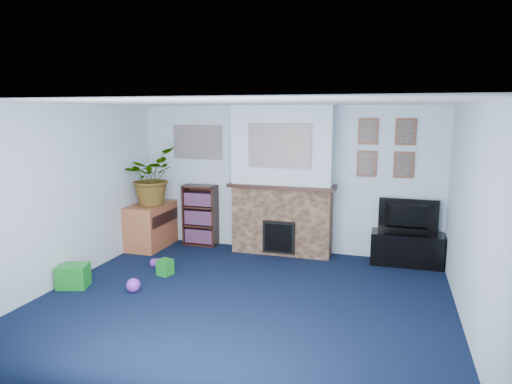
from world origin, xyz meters
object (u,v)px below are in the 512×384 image
(bookshelf, at_px, (201,217))
(television, at_px, (408,216))
(tv_stand, at_px, (406,250))
(sideboard, at_px, (151,227))

(bookshelf, bearing_deg, television, -0.95)
(television, height_order, bookshelf, bookshelf)
(television, distance_m, bookshelf, 3.43)
(tv_stand, relative_size, television, 1.19)
(television, relative_size, sideboard, 0.91)
(television, bearing_deg, sideboard, 5.44)
(television, distance_m, sideboard, 4.22)
(television, height_order, sideboard, television)
(tv_stand, bearing_deg, television, 90.00)
(tv_stand, relative_size, bookshelf, 0.99)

